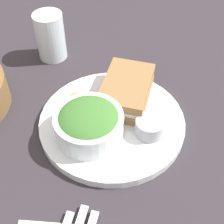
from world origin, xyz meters
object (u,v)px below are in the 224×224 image
at_px(salad_bowl, 89,123).
at_px(sandwich, 126,90).
at_px(plate, 112,122).
at_px(drink_glass, 50,36).
at_px(dressing_cup, 150,127).

bearing_deg(salad_bowl, sandwich, -32.55).
xyz_separation_m(plate, drink_glass, (0.21, 0.16, 0.05)).
relative_size(plate, salad_bowl, 2.24).
relative_size(sandwich, dressing_cup, 2.84).
distance_m(plate, salad_bowl, 0.07).
xyz_separation_m(sandwich, salad_bowl, (-0.10, 0.06, 0.01)).
xyz_separation_m(dressing_cup, drink_glass, (0.24, 0.23, 0.02)).
xyz_separation_m(plate, sandwich, (0.06, -0.02, 0.03)).
bearing_deg(salad_bowl, dressing_cup, -83.89).
distance_m(sandwich, dressing_cup, 0.10).
xyz_separation_m(sandwich, dressing_cup, (-0.08, -0.05, -0.01)).
xyz_separation_m(salad_bowl, dressing_cup, (0.01, -0.11, -0.01)).
bearing_deg(dressing_cup, drink_glass, 43.82).
xyz_separation_m(salad_bowl, drink_glass, (0.25, 0.12, 0.01)).
height_order(sandwich, dressing_cup, sandwich).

